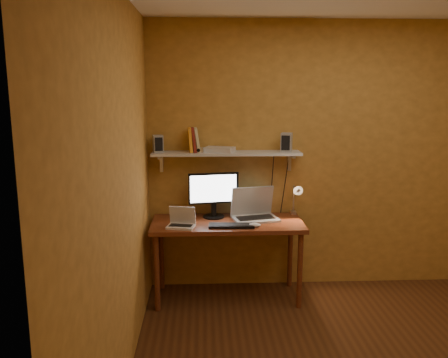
{
  "coord_description": "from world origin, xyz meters",
  "views": [
    {
      "loc": [
        -1.17,
        -2.94,
        1.99
      ],
      "look_at": [
        -0.99,
        1.18,
        1.17
      ],
      "focal_mm": 38.0,
      "sensor_mm": 36.0,
      "label": 1
    }
  ],
  "objects_px": {
    "desk": "(227,231)",
    "speaker_left": "(158,144)",
    "keyboard": "(232,226)",
    "wall_shelf": "(226,154)",
    "router": "(219,150)",
    "shelf_camera": "(199,150)",
    "laptop": "(254,210)",
    "netbook": "(182,221)",
    "monitor": "(214,193)",
    "mouse": "(255,225)",
    "desk_lamp": "(296,196)",
    "speaker_right": "(286,142)"
  },
  "relations": [
    {
      "from": "desk",
      "to": "speaker_left",
      "type": "distance_m",
      "value": 1.04
    },
    {
      "from": "keyboard",
      "to": "wall_shelf",
      "type": "bearing_deg",
      "value": 97.73
    },
    {
      "from": "wall_shelf",
      "to": "router",
      "type": "xyz_separation_m",
      "value": [
        -0.07,
        -0.0,
        0.04
      ]
    },
    {
      "from": "desk",
      "to": "shelf_camera",
      "type": "bearing_deg",
      "value": 151.53
    },
    {
      "from": "desk",
      "to": "laptop",
      "type": "xyz_separation_m",
      "value": [
        0.26,
        0.1,
        0.16
      ]
    },
    {
      "from": "speaker_left",
      "to": "shelf_camera",
      "type": "relative_size",
      "value": 1.75
    },
    {
      "from": "netbook",
      "to": "keyboard",
      "type": "distance_m",
      "value": 0.45
    },
    {
      "from": "desk",
      "to": "monitor",
      "type": "xyz_separation_m",
      "value": [
        -0.12,
        0.16,
        0.33
      ]
    },
    {
      "from": "wall_shelf",
      "to": "mouse",
      "type": "relative_size",
      "value": 13.3
    },
    {
      "from": "mouse",
      "to": "speaker_left",
      "type": "height_order",
      "value": "speaker_left"
    },
    {
      "from": "desk_lamp",
      "to": "router",
      "type": "bearing_deg",
      "value": 174.87
    },
    {
      "from": "wall_shelf",
      "to": "keyboard",
      "type": "xyz_separation_m",
      "value": [
        0.03,
        -0.36,
        -0.6
      ]
    },
    {
      "from": "wall_shelf",
      "to": "router",
      "type": "bearing_deg",
      "value": -177.65
    },
    {
      "from": "desk",
      "to": "netbook",
      "type": "bearing_deg",
      "value": -161.48
    },
    {
      "from": "shelf_camera",
      "to": "desk",
      "type": "bearing_deg",
      "value": -28.47
    },
    {
      "from": "speaker_left",
      "to": "mouse",
      "type": "bearing_deg",
      "value": -38.79
    },
    {
      "from": "desk_lamp",
      "to": "mouse",
      "type": "bearing_deg",
      "value": -144.19
    },
    {
      "from": "netbook",
      "to": "speaker_right",
      "type": "bearing_deg",
      "value": 30.68
    },
    {
      "from": "wall_shelf",
      "to": "desk",
      "type": "bearing_deg",
      "value": -90.0
    },
    {
      "from": "mouse",
      "to": "speaker_left",
      "type": "bearing_deg",
      "value": 165.13
    },
    {
      "from": "desk_lamp",
      "to": "router",
      "type": "height_order",
      "value": "router"
    },
    {
      "from": "keyboard",
      "to": "laptop",
      "type": "bearing_deg",
      "value": 52.42
    },
    {
      "from": "mouse",
      "to": "desk_lamp",
      "type": "bearing_deg",
      "value": 44.56
    },
    {
      "from": "desk",
      "to": "mouse",
      "type": "xyz_separation_m",
      "value": [
        0.23,
        -0.18,
        0.1
      ]
    },
    {
      "from": "monitor",
      "to": "shelf_camera",
      "type": "xyz_separation_m",
      "value": [
        -0.13,
        -0.02,
        0.41
      ]
    },
    {
      "from": "netbook",
      "to": "shelf_camera",
      "type": "bearing_deg",
      "value": 72.52
    },
    {
      "from": "desk_lamp",
      "to": "speaker_left",
      "type": "relative_size",
      "value": 2.33
    },
    {
      "from": "mouse",
      "to": "shelf_camera",
      "type": "distance_m",
      "value": 0.86
    },
    {
      "from": "wall_shelf",
      "to": "laptop",
      "type": "bearing_deg",
      "value": -20.05
    },
    {
      "from": "router",
      "to": "laptop",
      "type": "bearing_deg",
      "value": -15.7
    },
    {
      "from": "shelf_camera",
      "to": "router",
      "type": "bearing_deg",
      "value": 15.02
    },
    {
      "from": "desk",
      "to": "speaker_left",
      "type": "relative_size",
      "value": 8.71
    },
    {
      "from": "mouse",
      "to": "shelf_camera",
      "type": "relative_size",
      "value": 1.15
    },
    {
      "from": "monitor",
      "to": "keyboard",
      "type": "bearing_deg",
      "value": -73.55
    },
    {
      "from": "desk_lamp",
      "to": "speaker_right",
      "type": "height_order",
      "value": "speaker_right"
    },
    {
      "from": "shelf_camera",
      "to": "router",
      "type": "xyz_separation_m",
      "value": [
        0.19,
        0.05,
        -0.0
      ]
    },
    {
      "from": "netbook",
      "to": "keyboard",
      "type": "bearing_deg",
      "value": 9.07
    },
    {
      "from": "netbook",
      "to": "shelf_camera",
      "type": "xyz_separation_m",
      "value": [
        0.16,
        0.28,
        0.6
      ]
    },
    {
      "from": "netbook",
      "to": "speaker_left",
      "type": "xyz_separation_m",
      "value": [
        -0.22,
        0.34,
        0.65
      ]
    },
    {
      "from": "keyboard",
      "to": "shelf_camera",
      "type": "bearing_deg",
      "value": 136.49
    },
    {
      "from": "laptop",
      "to": "mouse",
      "type": "bearing_deg",
      "value": -106.61
    },
    {
      "from": "shelf_camera",
      "to": "mouse",
      "type": "bearing_deg",
      "value": -33.07
    },
    {
      "from": "monitor",
      "to": "speaker_left",
      "type": "distance_m",
      "value": 0.7
    },
    {
      "from": "keyboard",
      "to": "router",
      "type": "height_order",
      "value": "router"
    },
    {
      "from": "netbook",
      "to": "router",
      "type": "height_order",
      "value": "router"
    },
    {
      "from": "wall_shelf",
      "to": "desk_lamp",
      "type": "relative_size",
      "value": 3.73
    },
    {
      "from": "speaker_left",
      "to": "shelf_camera",
      "type": "height_order",
      "value": "speaker_left"
    },
    {
      "from": "desk",
      "to": "wall_shelf",
      "type": "relative_size",
      "value": 1.0
    },
    {
      "from": "monitor",
      "to": "netbook",
      "type": "bearing_deg",
      "value": -143.92
    },
    {
      "from": "keyboard",
      "to": "shelf_camera",
      "type": "height_order",
      "value": "shelf_camera"
    }
  ]
}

